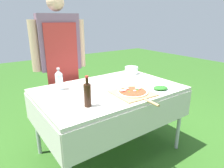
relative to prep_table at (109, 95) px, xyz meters
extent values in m
plane|color=#2D5B1E|center=(0.00, 0.00, -0.69)|extent=(12.00, 12.00, 0.00)
cube|color=beige|center=(0.00, 0.00, 0.05)|extent=(1.45, 0.96, 0.04)
cube|color=beige|center=(0.00, -0.48, -0.10)|extent=(1.45, 0.01, 0.28)
cube|color=beige|center=(0.00, 0.48, -0.10)|extent=(1.45, 0.01, 0.28)
cube|color=beige|center=(-0.73, 0.00, -0.10)|extent=(0.01, 0.96, 0.28)
cube|color=beige|center=(0.73, 0.00, -0.10)|extent=(0.01, 0.96, 0.28)
cylinder|color=#B7B7BC|center=(0.66, -0.42, -0.33)|extent=(0.04, 0.04, 0.72)
cylinder|color=#B7B7BC|center=(-0.66, 0.42, -0.33)|extent=(0.04, 0.04, 0.72)
cylinder|color=#B7B7BC|center=(0.66, 0.42, -0.33)|extent=(0.04, 0.04, 0.72)
cylinder|color=#70604C|center=(-0.15, 0.70, -0.26)|extent=(0.13, 0.13, 0.86)
cylinder|color=#70604C|center=(-0.32, 0.72, -0.26)|extent=(0.13, 0.13, 0.86)
cube|color=#6B5166|center=(-0.23, 0.71, 0.49)|extent=(0.49, 0.25, 0.64)
cube|color=#9E2D28|center=(-0.25, 0.60, 0.25)|extent=(0.37, 0.05, 0.93)
cylinder|color=tan|center=(0.04, 0.67, 0.46)|extent=(0.10, 0.10, 0.57)
cylinder|color=tan|center=(-0.50, 0.74, 0.46)|extent=(0.10, 0.10, 0.57)
sphere|color=tan|center=(-0.23, 0.71, 0.93)|extent=(0.20, 0.20, 0.20)
cube|color=tan|center=(0.09, -0.26, 0.08)|extent=(0.37, 0.37, 0.01)
cylinder|color=tan|center=(0.07, -0.52, 0.08)|extent=(0.03, 0.17, 0.02)
cylinder|color=beige|center=(0.09, -0.26, 0.09)|extent=(0.29, 0.29, 0.01)
cylinder|color=#D14223|center=(0.09, -0.26, 0.10)|extent=(0.26, 0.26, 0.00)
ellipsoid|color=white|center=(0.17, -0.24, 0.11)|extent=(0.05, 0.04, 0.02)
ellipsoid|color=white|center=(0.17, -0.26, 0.11)|extent=(0.05, 0.05, 0.02)
ellipsoid|color=white|center=(0.00, -0.21, 0.11)|extent=(0.05, 0.04, 0.02)
ellipsoid|color=white|center=(0.03, -0.21, 0.11)|extent=(0.05, 0.04, 0.02)
ellipsoid|color=white|center=(0.00, -0.21, 0.11)|extent=(0.03, 0.04, 0.01)
ellipsoid|color=white|center=(0.10, -0.28, 0.11)|extent=(0.04, 0.04, 0.01)
ellipsoid|color=white|center=(0.08, -0.18, 0.11)|extent=(0.05, 0.05, 0.01)
ellipsoid|color=#286B23|center=(0.15, -0.27, 0.10)|extent=(0.04, 0.03, 0.00)
ellipsoid|color=#286B23|center=(0.11, -0.24, 0.10)|extent=(0.03, 0.04, 0.00)
ellipsoid|color=#286B23|center=(0.12, -0.30, 0.10)|extent=(0.03, 0.02, 0.00)
ellipsoid|color=#286B23|center=(0.15, -0.26, 0.10)|extent=(0.03, 0.02, 0.00)
ellipsoid|color=#286B23|center=(0.04, -0.26, 0.10)|extent=(0.03, 0.04, 0.00)
cylinder|color=black|center=(-0.40, -0.26, 0.17)|extent=(0.06, 0.06, 0.19)
cylinder|color=black|center=(-0.40, -0.26, 0.29)|extent=(0.02, 0.02, 0.05)
cylinder|color=#B22823|center=(-0.40, -0.26, 0.32)|extent=(0.03, 0.03, 0.02)
cylinder|color=silver|center=(-0.43, 0.26, 0.15)|extent=(0.07, 0.07, 0.16)
cone|color=silver|center=(-0.43, 0.26, 0.26)|extent=(0.07, 0.07, 0.04)
cylinder|color=silver|center=(-0.43, 0.26, 0.29)|extent=(0.03, 0.03, 0.02)
cube|color=silver|center=(0.39, -0.35, 0.07)|extent=(0.21, 0.19, 0.01)
ellipsoid|color=#286B23|center=(0.39, -0.35, 0.09)|extent=(0.18, 0.16, 0.03)
cylinder|color=silver|center=(0.56, 0.30, 0.12)|extent=(0.17, 0.17, 0.09)
cylinder|color=silver|center=(-0.26, 0.07, 0.11)|extent=(0.08, 0.08, 0.07)
cylinder|color=#D14223|center=(-0.26, 0.07, 0.10)|extent=(0.07, 0.07, 0.05)
cylinder|color=#B7B2A3|center=(-0.26, 0.07, 0.15)|extent=(0.08, 0.08, 0.01)
camera|label=1|loc=(-1.12, -1.60, 0.76)|focal=32.00mm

